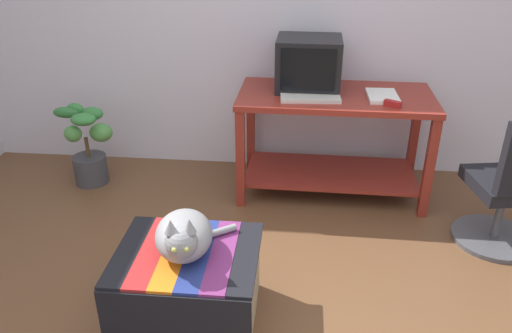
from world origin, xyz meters
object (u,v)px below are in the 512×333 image
at_px(book, 382,96).
at_px(ottoman_with_blanket, 189,285).
at_px(potted_plant, 89,148).
at_px(stapler, 393,104).
at_px(office_chair, 511,192).
at_px(keyboard, 310,98).
at_px(cat, 184,236).
at_px(desk, 333,126).
at_px(tv_monitor, 308,64).

height_order(book, ottoman_with_blanket, book).
bearing_deg(potted_plant, stapler, -4.38).
bearing_deg(office_chair, potted_plant, -20.66).
bearing_deg(keyboard, ottoman_with_blanket, -117.94).
height_order(book, stapler, stapler).
bearing_deg(cat, potted_plant, 118.04).
bearing_deg(cat, desk, 52.41).
bearing_deg(book, desk, 168.29).
relative_size(tv_monitor, stapler, 4.10).
xyz_separation_m(ottoman_with_blanket, office_chair, (1.80, 0.81, 0.18)).
relative_size(tv_monitor, ottoman_with_blanket, 0.65).
distance_m(tv_monitor, office_chair, 1.53).
relative_size(desk, keyboard, 3.39).
relative_size(ottoman_with_blanket, cat, 1.59).
height_order(tv_monitor, cat, tv_monitor).
height_order(cat, office_chair, office_chair).
distance_m(desk, cat, 1.63).
bearing_deg(ottoman_with_blanket, tv_monitor, 69.72).
bearing_deg(office_chair, tv_monitor, -39.62).
xyz_separation_m(tv_monitor, ottoman_with_blanket, (-0.56, -1.52, -0.73)).
distance_m(tv_monitor, keyboard, 0.30).
bearing_deg(book, ottoman_with_blanket, -129.60).
distance_m(cat, office_chair, 1.98).
height_order(tv_monitor, stapler, tv_monitor).
bearing_deg(book, cat, -129.45).
xyz_separation_m(potted_plant, office_chair, (2.87, -0.56, 0.10)).
distance_m(book, cat, 1.77).
xyz_separation_m(office_chair, stapler, (-0.69, 0.40, 0.39)).
bearing_deg(potted_plant, keyboard, -3.14).
bearing_deg(keyboard, book, 7.28).
bearing_deg(keyboard, potted_plant, 173.49).
bearing_deg(potted_plant, desk, 1.76).
distance_m(tv_monitor, stapler, 0.66).
xyz_separation_m(desk, tv_monitor, (-0.20, 0.10, 0.42)).
xyz_separation_m(keyboard, stapler, (0.53, -0.08, 0.01)).
bearing_deg(book, stapler, -77.35).
relative_size(keyboard, book, 1.40).
xyz_separation_m(cat, potted_plant, (-1.06, 1.38, -0.22)).
xyz_separation_m(ottoman_with_blanket, cat, (-0.00, -0.01, 0.31)).
xyz_separation_m(book, stapler, (0.04, -0.17, 0.01)).
bearing_deg(tv_monitor, potted_plant, -173.58).
height_order(desk, book, book).
distance_m(tv_monitor, ottoman_with_blanket, 1.78).
relative_size(book, office_chair, 0.32).
bearing_deg(ottoman_with_blanket, book, 51.99).
distance_m(potted_plant, stapler, 2.24).
bearing_deg(tv_monitor, ottoman_with_blanket, -109.29).
distance_m(book, potted_plant, 2.19).
xyz_separation_m(keyboard, potted_plant, (-1.65, 0.09, -0.48)).
distance_m(keyboard, office_chair, 1.36).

